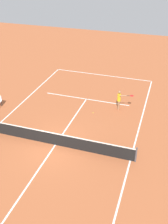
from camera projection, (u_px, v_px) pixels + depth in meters
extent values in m
plane|color=#AD5933|center=(55.00, 145.00, 17.83)|extent=(60.00, 60.00, 0.00)
cube|color=white|center=(103.00, 75.00, 27.90)|extent=(10.04, 0.10, 0.01)
cube|color=white|center=(130.00, 161.00, 16.49)|extent=(0.10, 24.72, 0.01)
cube|color=white|center=(86.00, 99.00, 23.37)|extent=(7.53, 0.10, 0.01)
cube|color=white|center=(55.00, 145.00, 17.83)|extent=(0.10, 13.60, 0.01)
cylinder|color=#4C4C51|center=(136.00, 155.00, 16.13)|extent=(0.10, 0.10, 1.07)
cube|color=black|center=(55.00, 139.00, 17.60)|extent=(10.64, 0.03, 0.91)
cube|color=white|center=(55.00, 133.00, 17.35)|extent=(10.64, 0.04, 0.06)
cylinder|color=#9E704C|center=(118.00, 104.00, 21.75)|extent=(0.12, 0.12, 0.78)
cylinder|color=#9E704C|center=(119.00, 106.00, 21.57)|extent=(0.12, 0.12, 0.78)
cylinder|color=yellow|center=(119.00, 97.00, 21.30)|extent=(0.28, 0.28, 0.61)
sphere|color=#9E704C|center=(119.00, 92.00, 21.05)|extent=(0.22, 0.22, 0.22)
cylinder|color=#9E704C|center=(119.00, 96.00, 21.44)|extent=(0.09, 0.09, 0.54)
cylinder|color=#9E704C|center=(123.00, 96.00, 21.03)|extent=(0.54, 0.27, 0.09)
cylinder|color=black|center=(128.00, 96.00, 21.03)|extent=(0.26, 0.12, 0.04)
ellipsoid|color=red|center=(132.00, 96.00, 21.04)|extent=(0.39, 0.37, 0.04)
sphere|color=#CCE033|center=(93.00, 113.00, 21.34)|extent=(0.07, 0.07, 0.07)
cylinder|color=#262626|center=(2.00, 104.00, 22.19)|extent=(0.04, 0.04, 0.45)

